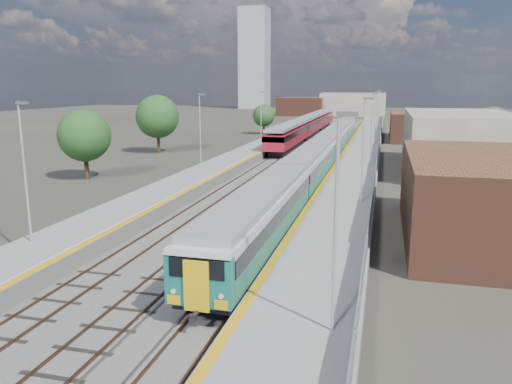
% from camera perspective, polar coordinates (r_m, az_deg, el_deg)
% --- Properties ---
extents(ground, '(320.00, 320.00, 0.00)m').
position_cam_1_polar(ground, '(65.16, 7.21, 3.77)').
color(ground, '#47443A').
rests_on(ground, ground).
extents(ballast_bed, '(10.50, 155.00, 0.06)m').
position_cam_1_polar(ballast_bed, '(67.91, 5.59, 4.17)').
color(ballast_bed, '#565451').
rests_on(ballast_bed, ground).
extents(tracks, '(8.96, 160.00, 0.17)m').
position_cam_1_polar(tracks, '(69.46, 6.30, 4.39)').
color(tracks, '#4C3323').
rests_on(tracks, ground).
extents(platform_right, '(4.70, 155.00, 8.52)m').
position_cam_1_polar(platform_right, '(67.11, 11.98, 4.31)').
color(platform_right, slate).
rests_on(platform_right, ground).
extents(platform_left, '(4.30, 155.00, 8.52)m').
position_cam_1_polar(platform_left, '(69.19, 0.01, 4.78)').
color(platform_left, slate).
rests_on(platform_left, ground).
extents(buildings, '(72.00, 185.50, 40.00)m').
position_cam_1_polar(buildings, '(154.82, 4.79, 12.54)').
color(buildings, brown).
rests_on(buildings, ground).
extents(green_train, '(2.74, 76.44, 3.02)m').
position_cam_1_polar(green_train, '(55.49, 7.57, 4.54)').
color(green_train, black).
rests_on(green_train, ground).
extents(red_train, '(2.94, 59.59, 3.71)m').
position_cam_1_polar(red_train, '(92.23, 5.99, 7.59)').
color(red_train, black).
rests_on(red_train, ground).
extents(tree_a, '(5.18, 5.18, 7.02)m').
position_cam_1_polar(tree_a, '(52.67, -19.03, 6.11)').
color(tree_a, '#382619').
rests_on(tree_a, ground).
extents(tree_b, '(5.94, 5.94, 8.06)m').
position_cam_1_polar(tree_b, '(71.13, -11.20, 8.44)').
color(tree_b, '#382619').
rests_on(tree_b, ground).
extents(tree_c, '(4.26, 4.26, 5.78)m').
position_cam_1_polar(tree_c, '(97.42, 0.89, 8.73)').
color(tree_c, '#382619').
rests_on(tree_c, ground).
extents(tree_d, '(4.83, 4.83, 6.54)m').
position_cam_1_polar(tree_d, '(75.38, 25.42, 6.97)').
color(tree_d, '#382619').
rests_on(tree_d, ground).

